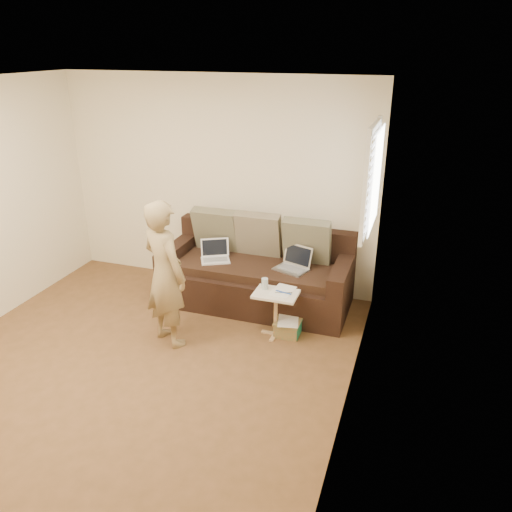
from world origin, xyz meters
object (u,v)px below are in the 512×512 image
object	(u,v)px
sofa	(256,271)
drinking_glass	(265,284)
person	(165,274)
laptop_silver	(291,270)
striped_box	(288,327)
side_table	(276,314)
laptop_white	(215,261)

from	to	relation	value
sofa	drinking_glass	size ratio (longest dim) A/B	18.33
person	drinking_glass	world-z (taller)	person
laptop_silver	drinking_glass	world-z (taller)	laptop_silver
sofa	drinking_glass	distance (m)	0.65
drinking_glass	striped_box	size ratio (longest dim) A/B	0.43
side_table	laptop_white	bearing A→B (deg)	149.46
laptop_white	drinking_glass	xyz separation A→B (m)	(0.77, -0.48, 0.04)
person	laptop_white	bearing A→B (deg)	-69.82
laptop_white	person	bearing A→B (deg)	-124.44
side_table	drinking_glass	bearing A→B (deg)	159.06
sofa	person	bearing A→B (deg)	-118.85
person	striped_box	size ratio (longest dim) A/B	5.59
sofa	laptop_white	world-z (taller)	sofa
person	drinking_glass	size ratio (longest dim) A/B	12.89
sofa	laptop_white	size ratio (longest dim) A/B	6.60
laptop_silver	drinking_glass	xyz separation A→B (m)	(-0.15, -0.51, 0.04)
drinking_glass	laptop_silver	bearing A→B (deg)	73.85
side_table	striped_box	bearing A→B (deg)	21.46
laptop_white	drinking_glass	distance (m)	0.91
drinking_glass	side_table	bearing A→B (deg)	-20.94
side_table	sofa	bearing A→B (deg)	124.39
sofa	laptop_white	bearing A→B (deg)	-169.45
drinking_glass	striped_box	world-z (taller)	drinking_glass
laptop_white	striped_box	bearing A→B (deg)	-52.76
laptop_silver	striped_box	xyz separation A→B (m)	(0.12, -0.52, -0.43)
person	drinking_glass	distance (m)	1.05
sofa	side_table	distance (m)	0.78
sofa	laptop_silver	distance (m)	0.45
laptop_white	side_table	world-z (taller)	laptop_white
sofa	side_table	world-z (taller)	sofa
laptop_silver	laptop_white	world-z (taller)	same
laptop_silver	laptop_white	size ratio (longest dim) A/B	1.09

